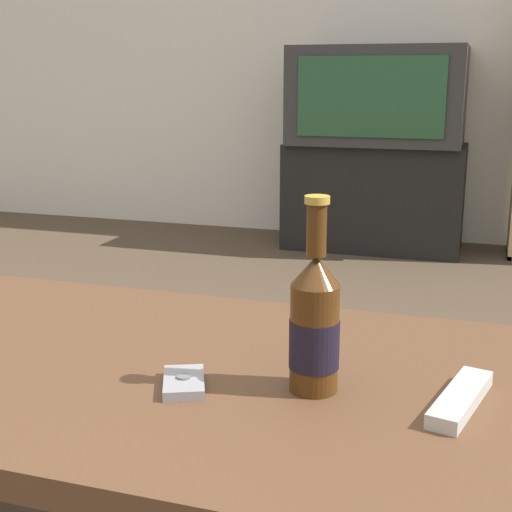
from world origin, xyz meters
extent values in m
cube|color=brown|center=(0.00, 0.00, 0.44)|extent=(1.15, 0.65, 0.04)
cylinder|color=#492F1E|center=(0.52, 0.27, 0.21)|extent=(0.07, 0.07, 0.42)
cube|color=black|center=(-0.09, 2.74, 0.27)|extent=(0.89, 0.41, 0.54)
cube|color=#2D2D2D|center=(-0.09, 2.74, 0.78)|extent=(0.84, 0.49, 0.48)
cube|color=#234C2D|center=(-0.09, 2.49, 0.78)|extent=(0.69, 0.01, 0.37)
cylinder|color=#47280F|center=(0.24, -0.03, 0.53)|extent=(0.07, 0.07, 0.15)
cylinder|color=black|center=(0.24, -0.03, 0.53)|extent=(0.07, 0.07, 0.07)
cone|color=#47280F|center=(0.24, -0.03, 0.63)|extent=(0.07, 0.07, 0.04)
cylinder|color=#47280F|center=(0.24, -0.03, 0.68)|extent=(0.03, 0.03, 0.07)
cylinder|color=#B79333|center=(0.24, -0.03, 0.72)|extent=(0.03, 0.03, 0.01)
cube|color=gray|center=(0.07, -0.07, 0.47)|extent=(0.09, 0.11, 0.01)
cylinder|color=slate|center=(0.07, -0.07, 0.48)|extent=(0.02, 0.02, 0.00)
cube|color=beige|center=(0.43, -0.02, 0.47)|extent=(0.08, 0.18, 0.02)
camera|label=1|loc=(0.44, -0.90, 0.87)|focal=50.00mm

